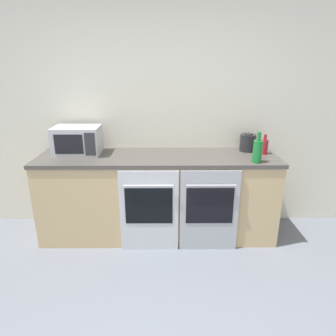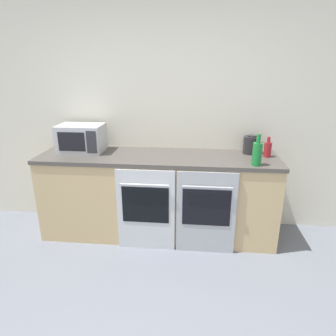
% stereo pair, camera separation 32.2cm
% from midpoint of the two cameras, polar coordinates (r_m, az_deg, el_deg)
% --- Properties ---
extents(wall_back, '(10.00, 0.06, 2.60)m').
position_cam_midpoint_polar(wall_back, '(3.44, 1.45, 10.04)').
color(wall_back, silver).
rests_on(wall_back, ground_plane).
extents(counter_back, '(2.54, 0.66, 0.93)m').
position_cam_midpoint_polar(counter_back, '(3.34, 0.88, -5.23)').
color(counter_back, tan).
rests_on(counter_back, ground_plane).
extents(oven_left, '(0.59, 0.06, 0.88)m').
position_cam_midpoint_polar(oven_left, '(3.05, -1.23, -8.06)').
color(oven_left, silver).
rests_on(oven_left, ground_plane).
extents(oven_right, '(0.59, 0.06, 0.88)m').
position_cam_midpoint_polar(oven_right, '(3.05, 10.30, -8.45)').
color(oven_right, '#A8AAAF').
rests_on(oven_right, ground_plane).
extents(microwave, '(0.48, 0.34, 0.30)m').
position_cam_midpoint_polar(microwave, '(3.40, -13.60, 5.51)').
color(microwave, '#B7BABF').
rests_on(microwave, counter_back).
extents(bottle_green, '(0.09, 0.09, 0.30)m').
position_cam_midpoint_polar(bottle_green, '(3.00, 19.61, 2.61)').
color(bottle_green, '#19722D').
rests_on(bottle_green, counter_back).
extents(bottle_red, '(0.08, 0.08, 0.21)m').
position_cam_midpoint_polar(bottle_red, '(3.33, 21.13, 3.35)').
color(bottle_red, maroon).
rests_on(bottle_red, counter_back).
extents(kettle, '(0.17, 0.17, 0.20)m').
position_cam_midpoint_polar(kettle, '(3.40, 18.23, 4.19)').
color(kettle, '#232326').
rests_on(kettle, counter_back).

